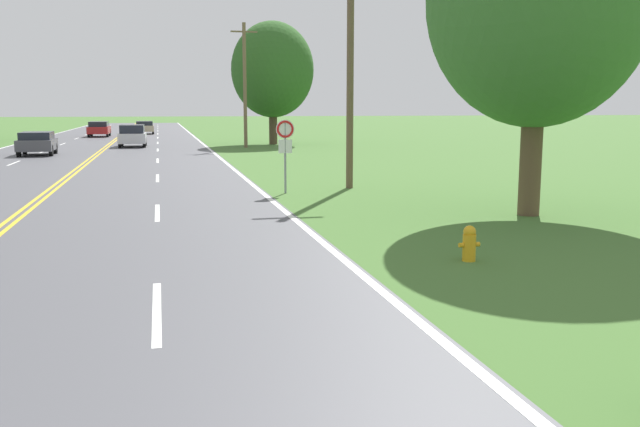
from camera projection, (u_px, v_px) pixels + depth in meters
fire_hydrant at (469, 243)px, 12.33m from camera, size 0.40×0.24×0.66m
traffic_sign at (285, 138)px, 21.76m from camera, size 0.60×0.10×2.38m
utility_pole_midground at (350, 69)px, 22.86m from camera, size 1.80×0.24×7.77m
utility_pole_far at (245, 84)px, 45.95m from camera, size 1.80×0.24×8.37m
tree_right_cluster at (273, 70)px, 49.84m from camera, size 6.08×6.08×8.99m
car_dark_grey_hatchback_nearest at (37, 142)px, 39.15m from camera, size 2.01×3.52×1.35m
car_silver_hatchback_approaching at (132, 135)px, 47.30m from camera, size 1.85×3.73×1.54m
car_red_hatchback_mid_near at (99, 128)px, 63.28m from camera, size 1.87×4.23×1.42m
car_champagne_hatchback_mid_far at (145, 127)px, 69.63m from camera, size 1.86×3.59×1.31m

